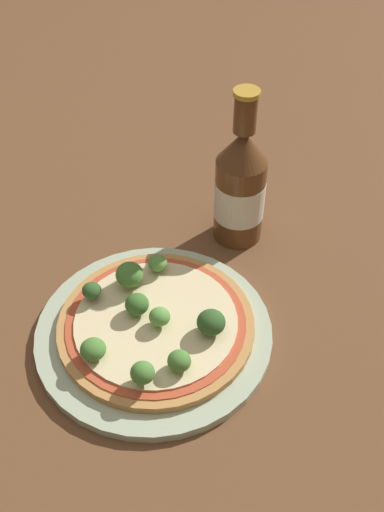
% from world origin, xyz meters
% --- Properties ---
extents(ground_plane, '(3.00, 3.00, 0.00)m').
position_xyz_m(ground_plane, '(0.00, 0.00, 0.00)').
color(ground_plane, brown).
extents(plate, '(0.28, 0.28, 0.01)m').
position_xyz_m(plate, '(0.01, -0.02, 0.01)').
color(plate, '#A3B293').
rests_on(plate, ground_plane).
extents(pizza, '(0.23, 0.23, 0.01)m').
position_xyz_m(pizza, '(0.01, -0.01, 0.02)').
color(pizza, '#B77F42').
rests_on(pizza, plate).
extents(broccoli_floret_0, '(0.02, 0.02, 0.02)m').
position_xyz_m(broccoli_floret_0, '(0.02, -0.01, 0.04)').
color(broccoli_floret_0, '#7A9E5B').
rests_on(broccoli_floret_0, pizza).
extents(broccoli_floret_1, '(0.03, 0.03, 0.02)m').
position_xyz_m(broccoli_floret_1, '(0.03, -0.09, 0.04)').
color(broccoli_floret_1, '#7A9E5B').
rests_on(broccoli_floret_1, pizza).
extents(broccoli_floret_2, '(0.03, 0.03, 0.02)m').
position_xyz_m(broccoli_floret_2, '(0.09, -0.02, 0.04)').
color(broccoli_floret_2, '#7A9E5B').
rests_on(broccoli_floret_2, pizza).
extents(broccoli_floret_3, '(0.03, 0.03, 0.03)m').
position_xyz_m(broccoli_floret_3, '(-0.05, -0.02, 0.05)').
color(broccoli_floret_3, '#7A9E5B').
rests_on(broccoli_floret_3, pizza).
extents(broccoli_floret_4, '(0.02, 0.02, 0.02)m').
position_xyz_m(broccoli_floret_4, '(-0.06, 0.02, 0.04)').
color(broccoli_floret_4, '#7A9E5B').
rests_on(broccoli_floret_4, pizza).
extents(broccoli_floret_5, '(0.02, 0.02, 0.02)m').
position_xyz_m(broccoli_floret_5, '(-0.05, -0.07, 0.04)').
color(broccoli_floret_5, '#7A9E5B').
rests_on(broccoli_floret_5, pizza).
extents(broccoli_floret_6, '(0.03, 0.03, 0.03)m').
position_xyz_m(broccoli_floret_6, '(-0.01, -0.03, 0.04)').
color(broccoli_floret_6, '#7A9E5B').
rests_on(broccoli_floret_6, pizza).
extents(broccoli_floret_7, '(0.03, 0.03, 0.03)m').
position_xyz_m(broccoli_floret_7, '(0.09, -0.06, 0.04)').
color(broccoli_floret_7, '#7A9E5B').
rests_on(broccoli_floret_7, pizza).
extents(broccoli_floret_8, '(0.03, 0.03, 0.03)m').
position_xyz_m(broccoli_floret_8, '(0.05, 0.04, 0.04)').
color(broccoli_floret_8, '#7A9E5B').
rests_on(broccoli_floret_8, pizza).
extents(beer_bottle, '(0.07, 0.07, 0.22)m').
position_xyz_m(beer_bottle, '(-0.11, 0.16, 0.08)').
color(beer_bottle, '#563319').
rests_on(beer_bottle, ground_plane).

